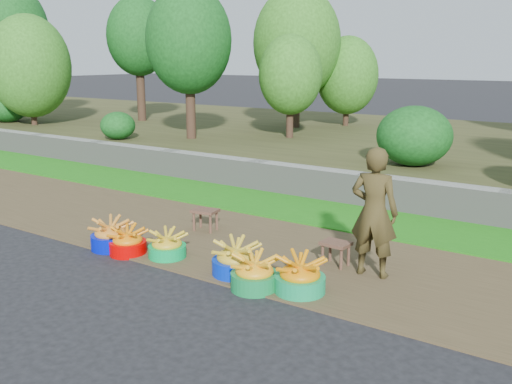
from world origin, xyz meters
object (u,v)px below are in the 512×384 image
Objects in this scene: basin_a at (111,235)px; basin_b at (128,242)px; basin_d at (236,260)px; stool_left at (205,214)px; basin_e at (255,274)px; stool_right at (336,247)px; basin_c at (167,246)px; basin_f at (300,277)px; vendor_woman at (374,212)px.

basin_a reaches higher than basin_b.
basin_a is 0.96× the size of basin_d.
basin_a is 1.92m from basin_d.
basin_e is at bearing -36.96° from stool_left.
basin_a is at bearing 178.60° from basin_e.
stool_right is at bearing 69.18° from basin_e.
stool_left is (-1.77, 1.33, 0.09)m from basin_e.
basin_f is at bearing -0.36° from basin_c.
stool_right is (-0.04, 0.92, 0.07)m from basin_f.
basin_a is 0.36× the size of vendor_woman.
basin_b is 2.63m from stool_right.
basin_a is 0.97× the size of basin_f.
basin_e is (2.32, -0.06, -0.00)m from basin_a.
vendor_woman is at bearing 20.32° from basin_c.
basin_c is 0.32× the size of vendor_woman.
basin_f is (0.46, 0.18, 0.01)m from basin_e.
basin_c is 1.46m from basin_e.
vendor_woman is (2.35, 0.87, 0.61)m from basin_c.
stool_left reaches higher than stool_right.
stool_left is at bearing 152.66° from basin_f.
stool_right is (2.19, -0.23, -0.01)m from stool_left.
stool_left is at bearing -10.99° from vendor_woman.
basin_c is 0.90× the size of basin_e.
stool_right is at bearing 92.59° from basin_f.
basin_e is at bearing -110.82° from stool_right.
stool_left is (-0.32, 1.14, 0.11)m from basin_c.
basin_e is 0.35× the size of vendor_woman.
basin_e is at bearing -1.40° from basin_a.
basin_c is 2.08m from stool_right.
basin_e is 1.49× the size of stool_right.
basin_a is at bearing -171.23° from basin_c.
vendor_woman reaches higher than basin_c.
vendor_woman is at bearing 63.66° from basin_f.
vendor_woman is (0.90, 1.06, 0.59)m from basin_e.
vendor_woman is (0.48, -0.04, 0.51)m from stool_right.
basin_d is at bearing 1.11° from basin_c.
basin_f reaches higher than basin_c.
basin_f is (1.91, -0.01, 0.02)m from basin_c.
basin_b is 1.33m from stool_left.
stool_right is 0.70m from vendor_woman.
basin_d is at bearing 177.85° from basin_f.
basin_a is 1.01× the size of basin_e.
basin_b is 1.58m from basin_d.
vendor_woman is (2.66, -0.27, 0.50)m from stool_left.
basin_c is at bearing 17.54° from basin_b.
stool_left is (0.55, 1.27, 0.09)m from basin_a.
basin_a is 2.78m from basin_f.
basin_e is 1.18m from stool_right.
basin_a is at bearing -175.40° from basin_d.
basin_d is 1.01× the size of basin_f.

